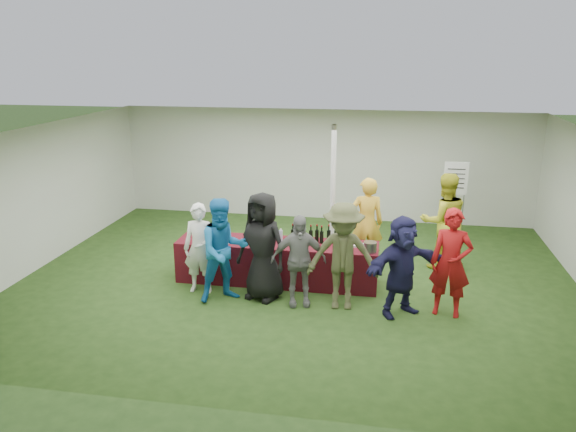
% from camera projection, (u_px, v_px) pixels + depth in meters
% --- Properties ---
extents(ground, '(60.00, 60.00, 0.00)m').
position_uv_depth(ground, '(297.00, 279.00, 10.32)').
color(ground, '#284719').
rests_on(ground, ground).
extents(tent, '(10.00, 10.00, 10.00)m').
position_uv_depth(tent, '(333.00, 194.00, 10.98)').
color(tent, white).
rests_on(tent, ground).
extents(serving_table, '(3.60, 0.80, 0.75)m').
position_uv_depth(serving_table, '(277.00, 262.00, 10.13)').
color(serving_table, '#590D11').
rests_on(serving_table, ground).
extents(wine_bottles, '(0.84, 0.15, 0.32)m').
position_uv_depth(wine_bottles, '(315.00, 236.00, 10.00)').
color(wine_bottles, black).
rests_on(wine_bottles, serving_table).
extents(wine_glasses, '(2.80, 0.15, 0.16)m').
position_uv_depth(wine_glasses, '(252.00, 239.00, 9.82)').
color(wine_glasses, silver).
rests_on(wine_glasses, serving_table).
extents(water_bottle, '(0.07, 0.07, 0.23)m').
position_uv_depth(water_bottle, '(281.00, 235.00, 10.06)').
color(water_bottle, silver).
rests_on(water_bottle, serving_table).
extents(bar_towel, '(0.25, 0.18, 0.03)m').
position_uv_depth(bar_towel, '(361.00, 245.00, 9.81)').
color(bar_towel, white).
rests_on(bar_towel, serving_table).
extents(dump_bucket, '(0.22, 0.22, 0.18)m').
position_uv_depth(dump_bucket, '(370.00, 247.00, 9.51)').
color(dump_bucket, slate).
rests_on(dump_bucket, serving_table).
extents(wine_list_sign, '(0.50, 0.03, 1.80)m').
position_uv_depth(wine_list_sign, '(455.00, 185.00, 11.86)').
color(wine_list_sign, slate).
rests_on(wine_list_sign, ground).
extents(staff_pourer, '(0.72, 0.55, 1.78)m').
position_uv_depth(staff_pourer, '(366.00, 223.00, 10.65)').
color(staff_pourer, gold).
rests_on(staff_pourer, ground).
extents(staff_back, '(1.05, 0.91, 1.86)m').
position_uv_depth(staff_back, '(444.00, 221.00, 10.62)').
color(staff_back, gold).
rests_on(staff_back, ground).
extents(customer_0, '(0.58, 0.39, 1.58)m').
position_uv_depth(customer_0, '(200.00, 248.00, 9.60)').
color(customer_0, white).
rests_on(customer_0, ground).
extents(customer_1, '(1.08, 1.02, 1.76)m').
position_uv_depth(customer_1, '(224.00, 250.00, 9.25)').
color(customer_1, '#196DB3').
rests_on(customer_1, ground).
extents(customer_2, '(1.05, 0.86, 1.84)m').
position_uv_depth(customer_2, '(262.00, 246.00, 9.30)').
color(customer_2, black).
rests_on(customer_2, ground).
extents(customer_3, '(0.97, 0.58, 1.54)m').
position_uv_depth(customer_3, '(298.00, 260.00, 9.10)').
color(customer_3, slate).
rests_on(customer_3, ground).
extents(customer_4, '(1.19, 0.74, 1.77)m').
position_uv_depth(customer_4, '(343.00, 256.00, 8.95)').
color(customer_4, '#484C2B').
rests_on(customer_4, ground).
extents(customer_5, '(1.49, 1.30, 1.62)m').
position_uv_depth(customer_5, '(402.00, 266.00, 8.75)').
color(customer_5, '#1B1A41').
rests_on(customer_5, ground).
extents(customer_6, '(0.70, 0.52, 1.74)m').
position_uv_depth(customer_6, '(451.00, 263.00, 8.72)').
color(customer_6, '#9D1012').
rests_on(customer_6, ground).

